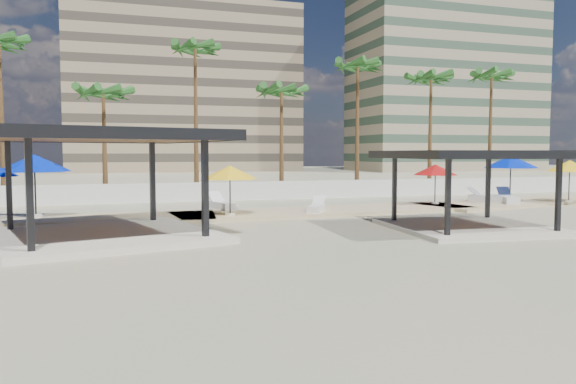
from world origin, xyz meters
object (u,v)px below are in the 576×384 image
object	(u,v)px
pavilion_west	(102,175)
lounger_c	(487,198)
lounger_a	(222,205)
lounger_d	(508,199)
lounger_b	(316,208)
pavilion_central	(471,183)
umbrella_c	(435,170)

from	to	relation	value
pavilion_west	lounger_c	size ratio (longest dim) A/B	4.00
lounger_a	lounger_c	world-z (taller)	lounger_c
lounger_d	lounger_a	bearing A→B (deg)	107.74
pavilion_west	lounger_b	xyz separation A→B (m)	(10.08, 4.86, -1.96)
pavilion_west	lounger_c	xyz separation A→B (m)	(21.82, 6.99, -1.93)
lounger_a	pavilion_west	bearing A→B (deg)	127.46
pavilion_central	lounger_a	distance (m)	12.80
lounger_b	lounger_c	size ratio (longest dim) A/B	0.84
umbrella_c	lounger_a	size ratio (longest dim) A/B	1.09
pavilion_central	lounger_b	bearing A→B (deg)	124.55
pavilion_central	pavilion_west	size ratio (longest dim) A/B	0.73
pavilion_central	lounger_b	distance (m)	8.14
lounger_a	lounger_c	size ratio (longest dim) A/B	1.03
pavilion_central	lounger_a	xyz separation A→B (m)	(-8.19, 9.71, -1.52)
lounger_c	lounger_b	bearing A→B (deg)	68.73
lounger_a	lounger_d	xyz separation A→B (m)	(16.71, -1.58, 0.00)
lounger_c	umbrella_c	bearing A→B (deg)	63.25
pavilion_central	lounger_d	xyz separation A→B (m)	(8.52, 8.13, -1.51)
pavilion_central	lounger_a	world-z (taller)	pavilion_central
pavilion_west	lounger_b	bearing A→B (deg)	11.68
umbrella_c	lounger_a	distance (m)	12.34
umbrella_c	lounger_c	distance (m)	4.17
pavilion_central	lounger_c	xyz separation A→B (m)	(7.76, 9.05, -1.52)
pavilion_central	lounger_b	size ratio (longest dim) A/B	3.48
lounger_b	lounger_d	size ratio (longest dim) A/B	0.80
pavilion_west	lounger_b	world-z (taller)	pavilion_west
umbrella_c	lounger_c	size ratio (longest dim) A/B	1.11
lounger_c	pavilion_central	bearing A→B (deg)	107.89
umbrella_c	lounger_b	size ratio (longest dim) A/B	1.33
lounger_a	lounger_b	world-z (taller)	lounger_a
umbrella_c	lounger_d	bearing A→B (deg)	-7.65
lounger_d	umbrella_c	bearing A→B (deg)	105.50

